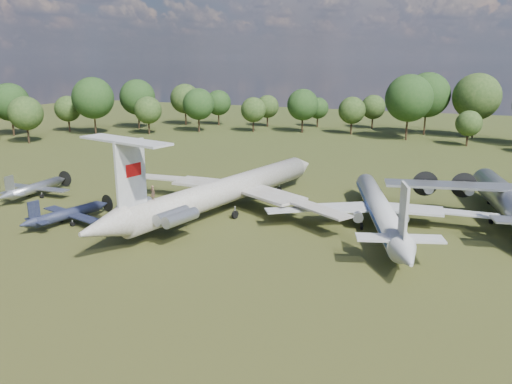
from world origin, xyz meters
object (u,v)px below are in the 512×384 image
at_px(il62_airliner, 227,195).
at_px(tu104_jet, 380,214).
at_px(an12_transport, 509,205).
at_px(person_on_il62, 153,193).
at_px(small_prop_northwest, 36,190).
at_px(small_prop_west, 68,216).

bearing_deg(il62_airliner, tu104_jet, 16.31).
distance_m(an12_transport, person_on_il62, 45.71).
bearing_deg(il62_airliner, small_prop_northwest, -158.27).
height_order(il62_airliner, small_prop_northwest, il62_airliner).
height_order(tu104_jet, small_prop_west, tu104_jet).
bearing_deg(an12_transport, tu104_jet, -162.81).
distance_m(small_prop_west, small_prop_northwest, 16.33).
bearing_deg(small_prop_west, small_prop_northwest, 163.76).
distance_m(il62_airliner, tu104_jet, 20.90).
bearing_deg(small_prop_northwest, person_on_il62, -19.65).
relative_size(small_prop_northwest, person_on_il62, 8.54).
distance_m(tu104_jet, small_prop_northwest, 52.09).
bearing_deg(person_on_il62, tu104_jet, -135.04).
bearing_deg(person_on_il62, small_prop_west, 12.06).
relative_size(il62_airliner, tu104_jet, 1.29).
distance_m(tu104_jet, an12_transport, 17.59).
bearing_deg(il62_airliner, an12_transport, 28.68).
xyz_separation_m(tu104_jet, small_prop_west, (-37.70, -13.90, -0.90)).
relative_size(small_prop_west, person_on_il62, 8.01).
distance_m(small_prop_west, person_on_il62, 14.48).
height_order(tu104_jet, small_prop_northwest, tu104_jet).
relative_size(il62_airliner, small_prop_northwest, 3.33).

